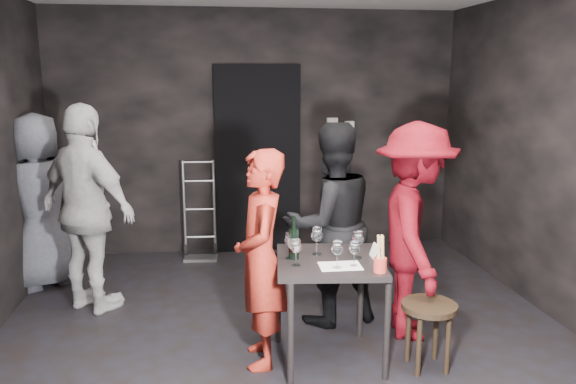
{
  "coord_description": "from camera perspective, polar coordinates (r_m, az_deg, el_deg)",
  "views": [
    {
      "loc": [
        -0.56,
        -3.79,
        2.0
      ],
      "look_at": [
        0.02,
        0.25,
        1.14
      ],
      "focal_mm": 35.0,
      "sensor_mm": 36.0,
      "label": 1
    }
  ],
  "objects": [
    {
      "name": "floor",
      "position": [
        4.32,
        0.16,
        -15.65
      ],
      "size": [
        4.5,
        5.0,
        0.02
      ],
      "primitive_type": "cube",
      "color": "black",
      "rests_on": "ground"
    },
    {
      "name": "wall_back",
      "position": [
        6.34,
        -3.16,
        6.04
      ],
      "size": [
        4.5,
        0.04,
        2.7
      ],
      "primitive_type": "cube",
      "color": "black",
      "rests_on": "ground"
    },
    {
      "name": "wall_front",
      "position": [
        1.55,
        14.29,
        -13.28
      ],
      "size": [
        4.5,
        0.04,
        2.7
      ],
      "primitive_type": "cube",
      "color": "black",
      "rests_on": "ground"
    },
    {
      "name": "doorway",
      "position": [
        6.32,
        -3.08,
        3.28
      ],
      "size": [
        0.95,
        0.1,
        2.1
      ],
      "primitive_type": "cube",
      "color": "black",
      "rests_on": "ground"
    },
    {
      "name": "wallbox_upper",
      "position": [
        6.42,
        4.51,
        6.99
      ],
      "size": [
        0.12,
        0.06,
        0.12
      ],
      "primitive_type": "cube",
      "color": "#B7B7B2",
      "rests_on": "wall_back"
    },
    {
      "name": "wallbox_lower",
      "position": [
        6.47,
        6.24,
        6.55
      ],
      "size": [
        0.1,
        0.06,
        0.14
      ],
      "primitive_type": "cube",
      "color": "#B7B7B2",
      "rests_on": "wall_back"
    },
    {
      "name": "hand_truck",
      "position": [
        6.29,
        -8.9,
        -4.79
      ],
      "size": [
        0.36,
        0.32,
        1.08
      ],
      "rotation": [
        0.0,
        0.0,
        -0.08
      ],
      "color": "#B2B2B7",
      "rests_on": "floor"
    },
    {
      "name": "tasting_table",
      "position": [
        3.93,
        4.23,
        -8.16
      ],
      "size": [
        0.72,
        0.72,
        0.75
      ],
      "rotation": [
        0.0,
        0.0,
        -0.12
      ],
      "color": "black",
      "rests_on": "floor"
    },
    {
      "name": "stool",
      "position": [
        4.03,
        14.12,
        -12.08
      ],
      "size": [
        0.38,
        0.38,
        0.47
      ],
      "rotation": [
        0.0,
        0.0,
        -0.39
      ],
      "color": "#36291E",
      "rests_on": "floor"
    },
    {
      "name": "server_red",
      "position": [
        3.87,
        -2.77,
        -6.72
      ],
      "size": [
        0.38,
        0.56,
        1.53
      ],
      "primitive_type": "imported",
      "rotation": [
        0.0,
        0.0,
        -1.59
      ],
      "color": "#A82619",
      "rests_on": "floor"
    },
    {
      "name": "woman_black",
      "position": [
        4.5,
        4.35,
        -2.4
      ],
      "size": [
        0.95,
        0.66,
        1.78
      ],
      "primitive_type": "imported",
      "rotation": [
        0.0,
        0.0,
        3.37
      ],
      "color": "black",
      "rests_on": "floor"
    },
    {
      "name": "man_maroon",
      "position": [
        4.35,
        12.78,
        -2.83
      ],
      "size": [
        0.77,
        1.27,
        1.83
      ],
      "primitive_type": "imported",
      "rotation": [
        0.0,
        0.0,
        1.37
      ],
      "color": "#600710",
      "rests_on": "floor"
    },
    {
      "name": "bystander_cream",
      "position": [
        4.95,
        -19.82,
        0.11
      ],
      "size": [
        1.32,
        1.23,
        2.09
      ],
      "primitive_type": "imported",
      "rotation": [
        0.0,
        0.0,
        2.46
      ],
      "color": "silver",
      "rests_on": "floor"
    },
    {
      "name": "bystander_grey",
      "position": [
        5.72,
        -23.96,
        -0.04
      ],
      "size": [
        1.01,
        0.92,
        1.83
      ],
      "primitive_type": "imported",
      "rotation": [
        0.0,
        0.0,
        3.76
      ],
      "color": "#4E505B",
      "rests_on": "floor"
    },
    {
      "name": "tasting_mat",
      "position": [
        3.76,
        5.32,
        -7.49
      ],
      "size": [
        0.28,
        0.19,
        0.0
      ],
      "primitive_type": "cube",
      "rotation": [
        0.0,
        0.0,
        -0.03
      ],
      "color": "white",
      "rests_on": "tasting_table"
    },
    {
      "name": "wine_glass_a",
      "position": [
        3.73,
        0.82,
        -6.04
      ],
      "size": [
        0.1,
        0.1,
        0.2
      ],
      "primitive_type": null,
      "rotation": [
        0.0,
        0.0,
        -0.35
      ],
      "color": "white",
      "rests_on": "tasting_table"
    },
    {
      "name": "wine_glass_b",
      "position": [
        3.86,
        0.21,
        -5.34
      ],
      "size": [
        0.1,
        0.1,
        0.21
      ],
      "primitive_type": null,
      "rotation": [
        0.0,
        0.0,
        -0.35
      ],
      "color": "white",
      "rests_on": "tasting_table"
    },
    {
      "name": "wine_glass_c",
      "position": [
        3.95,
        2.95,
        -4.84
      ],
      "size": [
        0.09,
        0.09,
        0.22
      ],
      "primitive_type": null,
      "rotation": [
        0.0,
        0.0,
        -0.11
      ],
      "color": "white",
      "rests_on": "tasting_table"
    },
    {
      "name": "wine_glass_d",
      "position": [
        3.69,
        5.01,
        -6.2
      ],
      "size": [
        0.09,
        0.09,
        0.21
      ],
      "primitive_type": null,
      "rotation": [
        0.0,
        0.0,
        -0.22
      ],
      "color": "white",
      "rests_on": "tasting_table"
    },
    {
      "name": "wine_glass_e",
      "position": [
        3.75,
        6.74,
        -6.12
      ],
      "size": [
        0.09,
        0.09,
        0.19
      ],
      "primitive_type": null,
      "rotation": [
        0.0,
        0.0,
        -0.38
      ],
      "color": "white",
      "rests_on": "tasting_table"
    },
    {
      "name": "wine_glass_f",
      "position": [
        3.9,
        7.11,
        -5.21
      ],
      "size": [
        0.1,
        0.1,
        0.21
      ],
      "primitive_type": null,
      "rotation": [
        0.0,
        0.0,
        0.32
      ],
      "color": "white",
      "rests_on": "tasting_table"
    },
    {
      "name": "wine_bottle",
      "position": [
        3.86,
        0.59,
        -5.18
      ],
      "size": [
        0.07,
        0.07,
        0.3
      ],
      "rotation": [
        0.0,
        0.0,
        -0.05
      ],
      "color": "black",
      "rests_on": "tasting_table"
    },
    {
      "name": "breadstick_cup",
      "position": [
        3.65,
        9.38,
        -6.26
      ],
      "size": [
        0.08,
        0.08,
        0.26
      ],
      "rotation": [
        0.0,
        0.0,
        0.22
      ],
      "color": "red",
      "rests_on": "tasting_table"
    },
    {
      "name": "reserved_card",
      "position": [
        3.94,
        8.75,
        -5.95
      ],
      "size": [
        0.08,
        0.13,
        0.1
      ],
      "primitive_type": null,
      "rotation": [
        0.0,
        0.0,
        -0.03
      ],
      "color": "white",
      "rests_on": "tasting_table"
    }
  ]
}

